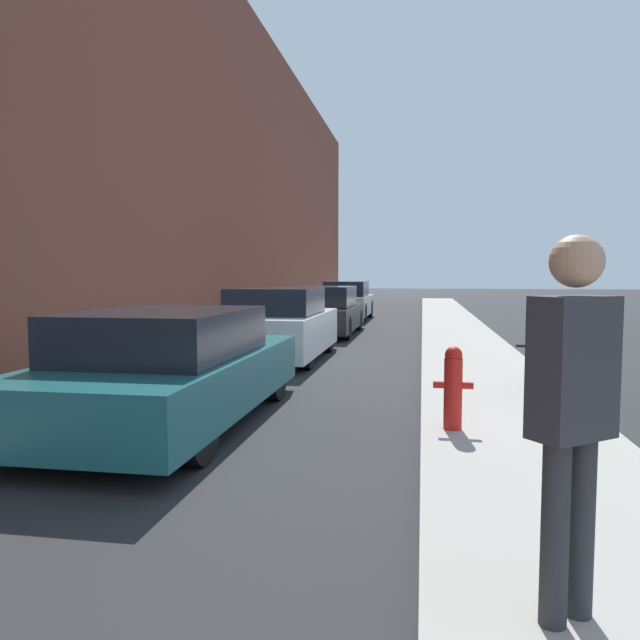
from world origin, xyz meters
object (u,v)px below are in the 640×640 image
(fire_hydrant, at_px, (453,387))
(pedestrian, at_px, (572,401))
(parked_car_white, at_px, (278,326))
(bicycle, at_px, (535,368))
(parked_car_teal, at_px, (171,369))
(parked_car_silver, at_px, (347,301))
(parked_car_black, at_px, (325,312))

(fire_hydrant, distance_m, pedestrian, 3.50)
(parked_car_white, bearing_deg, bicycle, -37.85)
(parked_car_teal, bearing_deg, parked_car_white, 90.38)
(parked_car_white, relative_size, parked_car_silver, 0.93)
(parked_car_black, height_order, fire_hydrant, parked_car_black)
(parked_car_black, bearing_deg, bicycle, -63.65)
(parked_car_white, xyz_separation_m, bicycle, (4.40, -3.42, -0.23))
(parked_car_teal, height_order, parked_car_white, parked_car_white)
(parked_car_black, relative_size, fire_hydrant, 5.33)
(parked_car_teal, height_order, bicycle, parked_car_teal)
(parked_car_white, distance_m, parked_car_black, 5.22)
(parked_car_silver, bearing_deg, pedestrian, -79.96)
(parked_car_teal, bearing_deg, pedestrian, -45.58)
(parked_car_white, xyz_separation_m, parked_car_silver, (0.03, 10.99, 0.01))
(parked_car_black, relative_size, parked_car_silver, 1.08)
(fire_hydrant, height_order, pedestrian, pedestrian)
(parked_car_white, xyz_separation_m, parked_car_black, (0.12, 5.22, -0.03))
(parked_car_teal, height_order, parked_car_black, parked_car_black)
(parked_car_silver, bearing_deg, fire_hydrant, -79.10)
(parked_car_white, xyz_separation_m, pedestrian, (3.56, -8.94, 0.46))
(parked_car_teal, distance_m, pedestrian, 5.06)
(parked_car_silver, height_order, fire_hydrant, parked_car_silver)
(parked_car_white, height_order, parked_car_silver, parked_car_silver)
(parked_car_teal, distance_m, parked_car_white, 5.34)
(parked_car_silver, bearing_deg, parked_car_white, -90.16)
(bicycle, bearing_deg, parked_car_white, 144.95)
(parked_car_teal, bearing_deg, bicycle, 23.82)
(parked_car_black, xyz_separation_m, pedestrian, (3.44, -14.15, 0.50))
(fire_hydrant, relative_size, pedestrian, 0.49)
(bicycle, bearing_deg, parked_car_teal, -153.38)
(parked_car_black, distance_m, fire_hydrant, 11.16)
(parked_car_silver, xyz_separation_m, fire_hydrant, (3.18, -16.50, -0.13))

